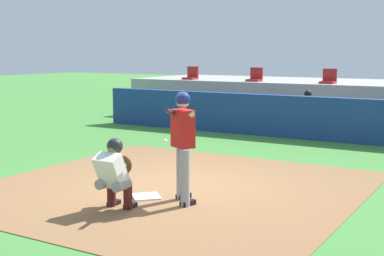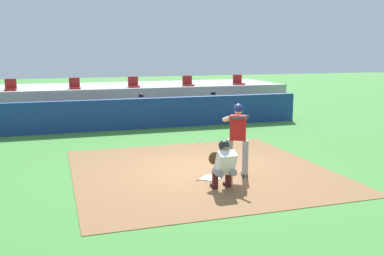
# 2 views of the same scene
# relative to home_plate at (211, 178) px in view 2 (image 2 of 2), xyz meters

# --- Properties ---
(ground_plane) EXTENTS (80.00, 80.00, 0.00)m
(ground_plane) POSITION_rel_home_plate_xyz_m (0.00, 0.80, -0.02)
(ground_plane) COLOR #428438
(dirt_infield) EXTENTS (6.40, 6.40, 0.01)m
(dirt_infield) POSITION_rel_home_plate_xyz_m (0.00, 0.80, -0.02)
(dirt_infield) COLOR olive
(dirt_infield) RESTS_ON ground
(home_plate) EXTENTS (0.62, 0.62, 0.02)m
(home_plate) POSITION_rel_home_plate_xyz_m (0.00, 0.00, 0.00)
(home_plate) COLOR white
(home_plate) RESTS_ON dirt_infield
(batter_at_plate) EXTENTS (0.56, 0.90, 1.80)m
(batter_at_plate) POSITION_rel_home_plate_xyz_m (0.69, 0.05, 1.01)
(batter_at_plate) COLOR #99999E
(batter_at_plate) RESTS_ON ground
(catcher_crouched) EXTENTS (0.49, 1.84, 1.13)m
(catcher_crouched) POSITION_rel_home_plate_xyz_m (-0.01, -0.79, 0.59)
(catcher_crouched) COLOR gray
(catcher_crouched) RESTS_ON ground
(dugout_wall) EXTENTS (13.00, 0.30, 1.20)m
(dugout_wall) POSITION_rel_home_plate_xyz_m (0.00, 7.30, 0.58)
(dugout_wall) COLOR navy
(dugout_wall) RESTS_ON ground
(dugout_bench) EXTENTS (11.80, 0.44, 0.45)m
(dugout_bench) POSITION_rel_home_plate_xyz_m (0.00, 8.30, 0.20)
(dugout_bench) COLOR olive
(dugout_bench) RESTS_ON ground
(dugout_player_0) EXTENTS (0.49, 0.70, 1.30)m
(dugout_player_0) POSITION_rel_home_plate_xyz_m (-0.04, 8.14, 0.65)
(dugout_player_0) COLOR #939399
(dugout_player_0) RESTS_ON ground
(dugout_player_1) EXTENTS (0.49, 0.70, 1.30)m
(dugout_player_1) POSITION_rel_home_plate_xyz_m (3.17, 8.14, 0.65)
(dugout_player_1) COLOR #939399
(dugout_player_1) RESTS_ON ground
(stands_platform) EXTENTS (15.00, 4.40, 1.40)m
(stands_platform) POSITION_rel_home_plate_xyz_m (0.00, 11.70, 0.68)
(stands_platform) COLOR #9E9E99
(stands_platform) RESTS_ON ground
(stadium_seat_0) EXTENTS (0.46, 0.46, 0.48)m
(stadium_seat_0) POSITION_rel_home_plate_xyz_m (-5.20, 10.18, 1.51)
(stadium_seat_0) COLOR #A51E1E
(stadium_seat_0) RESTS_ON stands_platform
(stadium_seat_1) EXTENTS (0.46, 0.46, 0.48)m
(stadium_seat_1) POSITION_rel_home_plate_xyz_m (-2.60, 10.18, 1.51)
(stadium_seat_1) COLOR #A51E1E
(stadium_seat_1) RESTS_ON stands_platform
(stadium_seat_2) EXTENTS (0.46, 0.46, 0.48)m
(stadium_seat_2) POSITION_rel_home_plate_xyz_m (0.00, 10.18, 1.51)
(stadium_seat_2) COLOR #A51E1E
(stadium_seat_2) RESTS_ON stands_platform
(stadium_seat_3) EXTENTS (0.46, 0.46, 0.48)m
(stadium_seat_3) POSITION_rel_home_plate_xyz_m (2.60, 10.18, 1.51)
(stadium_seat_3) COLOR #A51E1E
(stadium_seat_3) RESTS_ON stands_platform
(stadium_seat_4) EXTENTS (0.46, 0.46, 0.48)m
(stadium_seat_4) POSITION_rel_home_plate_xyz_m (5.20, 10.18, 1.51)
(stadium_seat_4) COLOR #A51E1E
(stadium_seat_4) RESTS_ON stands_platform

